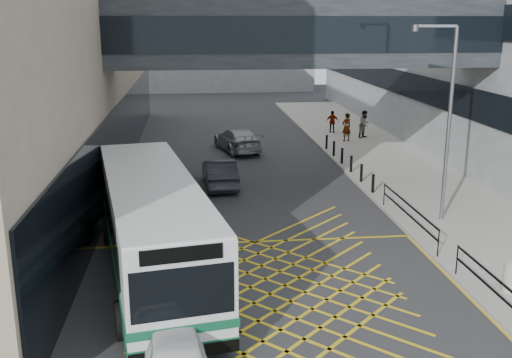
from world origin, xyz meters
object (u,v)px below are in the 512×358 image
object	(u,v)px
car_dark	(220,173)
pedestrian_c	(332,122)
pedestrian_a	(346,127)
street_lamp	(445,112)
litter_bin	(512,277)
pedestrian_b	(365,124)
car_white	(174,349)
car_silver	(237,139)
bus	(152,224)

from	to	relation	value
car_dark	pedestrian_c	size ratio (longest dim) A/B	2.85
car_dark	pedestrian_a	bearing A→B (deg)	-135.53
pedestrian_c	street_lamp	bearing A→B (deg)	103.73
street_lamp	pedestrian_a	bearing A→B (deg)	105.30
street_lamp	pedestrian_c	world-z (taller)	street_lamp
litter_bin	pedestrian_b	xyz separation A→B (m)	(2.43, 24.31, 0.48)
car_white	car_silver	bearing A→B (deg)	-103.18
street_lamp	car_silver	bearing A→B (deg)	132.33
car_white	litter_bin	size ratio (longest dim) A/B	4.53
car_silver	pedestrian_b	world-z (taller)	pedestrian_b
bus	car_white	size ratio (longest dim) A/B	2.87
car_dark	bus	bearing A→B (deg)	72.39
street_lamp	bus	bearing A→B (deg)	-143.89
car_white	pedestrian_b	size ratio (longest dim) A/B	2.21
street_lamp	litter_bin	world-z (taller)	street_lamp
car_dark	litter_bin	bearing A→B (deg)	118.34
street_lamp	car_dark	bearing A→B (deg)	159.92
litter_bin	pedestrian_c	xyz separation A→B (m)	(0.65, 26.44, 0.33)
bus	pedestrian_c	xyz separation A→B (m)	(11.52, 23.62, -0.81)
pedestrian_a	street_lamp	bearing A→B (deg)	66.68
car_silver	street_lamp	size ratio (longest dim) A/B	0.64
car_silver	litter_bin	bearing A→B (deg)	93.89
litter_bin	car_white	bearing A→B (deg)	-162.96
car_white	pedestrian_a	world-z (taller)	pedestrian_a
car_dark	pedestrian_c	bearing A→B (deg)	-127.20
car_dark	litter_bin	distance (m)	15.62
street_lamp	pedestrian_a	distance (m)	16.82
bus	pedestrian_b	world-z (taller)	bus
car_white	pedestrian_c	size ratio (longest dim) A/B	2.63
car_silver	pedestrian_b	bearing A→B (deg)	-176.97
street_lamp	car_white	bearing A→B (deg)	-120.10
car_dark	litter_bin	world-z (taller)	car_dark
litter_bin	pedestrian_c	distance (m)	26.45
car_white	pedestrian_a	size ratio (longest dim) A/B	2.22
car_dark	car_silver	distance (m)	8.51
car_white	litter_bin	xyz separation A→B (m)	(10.05, 3.08, -0.04)
bus	pedestrian_b	distance (m)	25.28
street_lamp	pedestrian_c	bearing A→B (deg)	106.16
car_silver	pedestrian_c	xyz separation A→B (m)	(7.30, 4.77, 0.18)
pedestrian_c	car_dark	bearing A→B (deg)	70.30
car_white	car_silver	distance (m)	24.99
pedestrian_c	pedestrian_b	bearing A→B (deg)	144.04
car_dark	litter_bin	size ratio (longest dim) A/B	4.90
pedestrian_b	bus	bearing A→B (deg)	-159.29
bus	car_white	bearing A→B (deg)	-92.35
litter_bin	pedestrian_b	size ratio (longest dim) A/B	0.49
car_dark	street_lamp	world-z (taller)	street_lamp
car_dark	street_lamp	bearing A→B (deg)	139.99
car_silver	pedestrian_b	size ratio (longest dim) A/B	2.64
pedestrian_a	pedestrian_c	size ratio (longest dim) A/B	1.19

